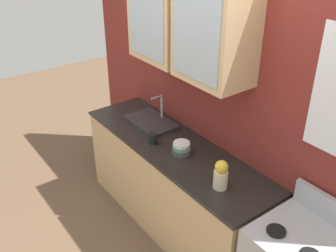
% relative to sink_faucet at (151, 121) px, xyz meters
% --- Properties ---
extents(ground_plane, '(10.00, 10.00, 0.00)m').
position_rel_sink_faucet_xyz_m(ground_plane, '(0.47, -0.08, -0.94)').
color(ground_plane, brown).
extents(back_wall_unit, '(3.57, 0.48, 2.66)m').
position_rel_sink_faucet_xyz_m(back_wall_unit, '(0.48, 0.23, 0.58)').
color(back_wall_unit, maroon).
rests_on(back_wall_unit, ground_plane).
extents(counter, '(2.16, 0.64, 0.92)m').
position_rel_sink_faucet_xyz_m(counter, '(0.47, -0.08, -0.48)').
color(counter, tan).
rests_on(counter, ground_plane).
extents(sink_faucet, '(0.53, 0.33, 0.28)m').
position_rel_sink_faucet_xyz_m(sink_faucet, '(0.00, 0.00, 0.00)').
color(sink_faucet, '#2D2D30').
rests_on(sink_faucet, counter).
extents(bowl_stack, '(0.17, 0.17, 0.11)m').
position_rel_sink_faucet_xyz_m(bowl_stack, '(0.61, -0.10, 0.03)').
color(bowl_stack, '#4C4C54').
rests_on(bowl_stack, counter).
extents(vase, '(0.11, 0.11, 0.24)m').
position_rel_sink_faucet_xyz_m(vase, '(1.17, -0.16, 0.10)').
color(vase, beige).
rests_on(vase, counter).
extents(cup_near_sink, '(0.12, 0.09, 0.09)m').
position_rel_sink_faucet_xyz_m(cup_near_sink, '(0.32, -0.20, 0.03)').
color(cup_near_sink, black).
rests_on(cup_near_sink, counter).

